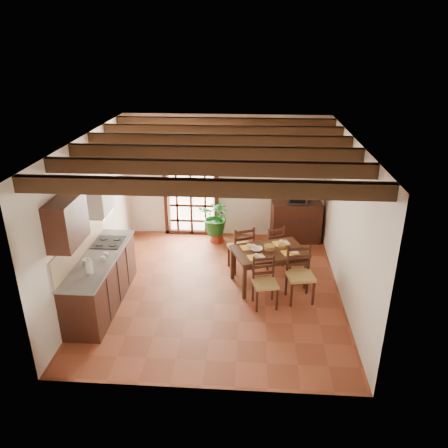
# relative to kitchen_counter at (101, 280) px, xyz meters

# --- Properties ---
(ground_plane) EXTENTS (5.00, 5.00, 0.00)m
(ground_plane) POSITION_rel_kitchen_counter_xyz_m (1.96, 0.60, -0.47)
(ground_plane) COLOR brown
(room_shell) EXTENTS (4.52, 5.02, 2.81)m
(room_shell) POSITION_rel_kitchen_counter_xyz_m (1.96, 0.60, 1.34)
(room_shell) COLOR silver
(room_shell) RESTS_ON ground_plane
(ceiling_beams) EXTENTS (4.50, 4.34, 0.20)m
(ceiling_beams) POSITION_rel_kitchen_counter_xyz_m (1.96, 0.60, 2.22)
(ceiling_beams) COLOR black
(ceiling_beams) RESTS_ON room_shell
(french_door) EXTENTS (1.26, 0.11, 2.32)m
(french_door) POSITION_rel_kitchen_counter_xyz_m (1.16, 3.05, 0.70)
(french_door) COLOR white
(french_door) RESTS_ON ground_plane
(kitchen_counter) EXTENTS (0.64, 2.25, 1.38)m
(kitchen_counter) POSITION_rel_kitchen_counter_xyz_m (0.00, 0.00, 0.00)
(kitchen_counter) COLOR black
(kitchen_counter) RESTS_ON ground_plane
(upper_cabinet) EXTENTS (0.35, 0.80, 0.70)m
(upper_cabinet) POSITION_rel_kitchen_counter_xyz_m (-0.12, -0.70, 1.38)
(upper_cabinet) COLOR black
(upper_cabinet) RESTS_ON room_shell
(range_hood) EXTENTS (0.38, 0.60, 0.54)m
(range_hood) POSITION_rel_kitchen_counter_xyz_m (-0.09, 0.55, 1.26)
(range_hood) COLOR white
(range_hood) RESTS_ON room_shell
(counter_items) EXTENTS (0.50, 1.43, 0.25)m
(counter_items) POSITION_rel_kitchen_counter_xyz_m (0.00, 0.09, 0.49)
(counter_items) COLOR black
(counter_items) RESTS_ON kitchen_counter
(dining_table) EXTENTS (1.51, 1.23, 0.71)m
(dining_table) POSITION_rel_kitchen_counter_xyz_m (2.90, 0.87, 0.14)
(dining_table) COLOR #341C11
(dining_table) RESTS_ON ground_plane
(chair_near_left) EXTENTS (0.48, 0.47, 0.88)m
(chair_near_left) POSITION_rel_kitchen_counter_xyz_m (2.82, 0.14, -0.20)
(chair_near_left) COLOR #AE8E49
(chair_near_left) RESTS_ON ground_plane
(chair_near_right) EXTENTS (0.53, 0.51, 0.98)m
(chair_near_right) POSITION_rel_kitchen_counter_xyz_m (3.43, 0.36, -0.17)
(chair_near_right) COLOR #AE8E49
(chair_near_right) RESTS_ON ground_plane
(chair_far_left) EXTENTS (0.57, 0.56, 0.96)m
(chair_far_left) POSITION_rel_kitchen_counter_xyz_m (2.37, 1.39, -0.17)
(chair_far_left) COLOR #AE8E49
(chair_far_left) RESTS_ON ground_plane
(chair_far_right) EXTENTS (0.55, 0.54, 0.89)m
(chair_far_right) POSITION_rel_kitchen_counter_xyz_m (2.98, 1.61, -0.19)
(chair_far_right) COLOR #AE8E49
(chair_far_right) RESTS_ON ground_plane
(table_setting) EXTENTS (0.95, 0.63, 0.09)m
(table_setting) POSITION_rel_kitchen_counter_xyz_m (2.90, 0.87, 0.22)
(table_setting) COLOR yellow
(table_setting) RESTS_ON dining_table
(table_bowl) EXTENTS (0.23, 0.23, 0.05)m
(table_bowl) POSITION_rel_kitchen_counter_xyz_m (2.66, 0.84, 0.26)
(table_bowl) COLOR white
(table_bowl) RESTS_ON dining_table
(sideboard) EXTENTS (1.14, 0.60, 0.93)m
(sideboard) POSITION_rel_kitchen_counter_xyz_m (3.56, 2.83, -0.01)
(sideboard) COLOR black
(sideboard) RESTS_ON ground_plane
(crt_tv) EXTENTS (0.44, 0.41, 0.36)m
(crt_tv) POSITION_rel_kitchen_counter_xyz_m (3.56, 2.82, 0.65)
(crt_tv) COLOR black
(crt_tv) RESTS_ON sideboard
(fuse_box) EXTENTS (0.25, 0.03, 0.32)m
(fuse_box) POSITION_rel_kitchen_counter_xyz_m (3.46, 3.08, 1.28)
(fuse_box) COLOR white
(fuse_box) RESTS_ON room_shell
(plant_pot) EXTENTS (0.33, 0.33, 0.20)m
(plant_pot) POSITION_rel_kitchen_counter_xyz_m (1.78, 2.66, -0.36)
(plant_pot) COLOR maroon
(plant_pot) RESTS_ON ground_plane
(potted_plant) EXTENTS (2.40, 2.23, 2.20)m
(potted_plant) POSITION_rel_kitchen_counter_xyz_m (1.78, 2.66, 0.10)
(potted_plant) COLOR #144C19
(potted_plant) RESTS_ON ground_plane
(wall_shelf) EXTENTS (0.20, 0.42, 0.20)m
(wall_shelf) POSITION_rel_kitchen_counter_xyz_m (4.10, 2.20, 1.04)
(wall_shelf) COLOR black
(wall_shelf) RESTS_ON room_shell
(shelf_vase) EXTENTS (0.15, 0.15, 0.15)m
(shelf_vase) POSITION_rel_kitchen_counter_xyz_m (4.10, 2.20, 1.18)
(shelf_vase) COLOR #B2BFB2
(shelf_vase) RESTS_ON wall_shelf
(shelf_flowers) EXTENTS (0.14, 0.14, 0.36)m
(shelf_flowers) POSITION_rel_kitchen_counter_xyz_m (4.10, 2.20, 1.38)
(shelf_flowers) COLOR yellow
(shelf_flowers) RESTS_ON shelf_vase
(framed_picture) EXTENTS (0.03, 0.32, 0.32)m
(framed_picture) POSITION_rel_kitchen_counter_xyz_m (4.18, 2.20, 1.58)
(framed_picture) COLOR brown
(framed_picture) RESTS_ON room_shell
(pendant_lamp) EXTENTS (0.36, 0.36, 0.84)m
(pendant_lamp) POSITION_rel_kitchen_counter_xyz_m (2.90, 0.97, 1.60)
(pendant_lamp) COLOR black
(pendant_lamp) RESTS_ON room_shell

